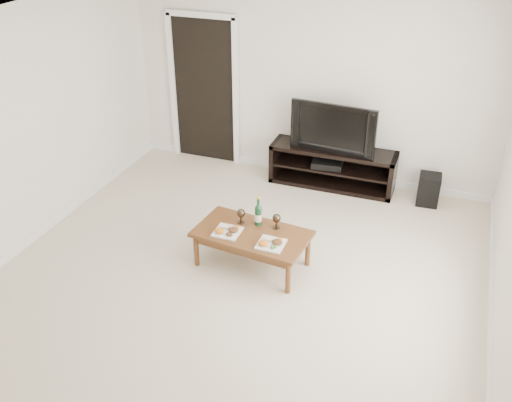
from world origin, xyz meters
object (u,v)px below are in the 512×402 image
object	(u,v)px
subwoofer	(429,189)
coffee_table	(252,249)
media_console	(332,167)
television	(335,126)

from	to	relation	value
subwoofer	coffee_table	bearing A→B (deg)	-131.74
media_console	television	xyz separation A→B (m)	(-0.00, 0.00, 0.60)
television	subwoofer	xyz separation A→B (m)	(1.28, -0.05, -0.67)
media_console	subwoofer	bearing A→B (deg)	-2.38
subwoofer	media_console	bearing A→B (deg)	174.77
media_console	subwoofer	xyz separation A→B (m)	(1.28, -0.05, -0.07)
television	coffee_table	xyz separation A→B (m)	(-0.37, -2.10, -0.67)
television	coffee_table	world-z (taller)	television
subwoofer	coffee_table	distance (m)	2.62
television	coffee_table	size ratio (longest dim) A/B	0.95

